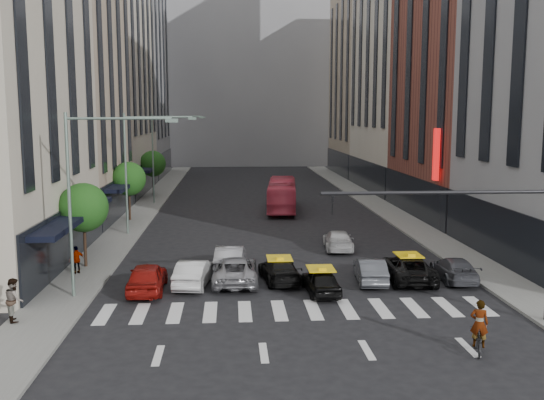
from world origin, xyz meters
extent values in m
plane|color=black|center=(0.00, 0.00, 0.00)|extent=(160.00, 160.00, 0.00)
cube|color=slate|center=(-11.50, 30.00, 0.07)|extent=(3.00, 96.00, 0.15)
cube|color=slate|center=(11.50, 30.00, 0.07)|extent=(3.00, 96.00, 0.15)
cube|color=tan|center=(-17.00, 28.00, 12.00)|extent=(8.00, 16.00, 24.00)
cube|color=beige|center=(-17.00, 46.00, 18.00)|extent=(8.00, 20.00, 36.00)
cube|color=gray|center=(-17.00, 65.00, 15.00)|extent=(8.00, 18.00, 30.00)
cube|color=brown|center=(17.00, 27.00, 13.00)|extent=(8.00, 18.00, 26.00)
cube|color=beige|center=(17.00, 46.00, 20.00)|extent=(8.00, 20.00, 40.00)
cube|color=tan|center=(17.00, 65.00, 14.00)|extent=(8.00, 18.00, 28.00)
cube|color=gray|center=(0.00, 85.00, 18.00)|extent=(30.00, 10.00, 36.00)
cylinder|color=black|center=(-11.80, 10.00, 1.72)|extent=(0.18, 0.18, 3.15)
sphere|color=#134314|center=(-11.80, 10.00, 3.66)|extent=(2.88, 2.88, 2.88)
cylinder|color=black|center=(-11.80, 26.00, 1.72)|extent=(0.18, 0.18, 3.15)
sphere|color=#134314|center=(-11.80, 26.00, 3.66)|extent=(2.88, 2.88, 2.88)
cylinder|color=black|center=(-11.80, 42.00, 1.72)|extent=(0.18, 0.18, 3.15)
sphere|color=#134314|center=(-11.80, 42.00, 3.66)|extent=(2.88, 2.88, 2.88)
cylinder|color=gray|center=(-11.00, 4.00, 4.65)|extent=(0.16, 0.16, 9.00)
cylinder|color=gray|center=(-8.50, 4.00, 8.85)|extent=(5.00, 0.12, 0.12)
cube|color=gray|center=(-6.00, 4.00, 8.75)|extent=(0.60, 0.25, 0.18)
cylinder|color=gray|center=(-11.00, 20.00, 4.65)|extent=(0.16, 0.16, 9.00)
cylinder|color=gray|center=(-8.50, 20.00, 8.85)|extent=(5.00, 0.12, 0.12)
cube|color=gray|center=(-6.00, 20.00, 8.75)|extent=(0.60, 0.25, 0.18)
cylinder|color=gray|center=(-11.00, 36.00, 4.65)|extent=(0.16, 0.16, 9.00)
cylinder|color=gray|center=(-8.50, 36.00, 8.85)|extent=(5.00, 0.12, 0.12)
cube|color=gray|center=(-6.00, 36.00, 8.75)|extent=(0.60, 0.25, 0.18)
cylinder|color=black|center=(5.50, -1.00, 5.80)|extent=(10.00, 0.16, 0.16)
imported|color=black|center=(1.00, -1.00, 5.30)|extent=(0.13, 0.16, 0.80)
cube|color=red|center=(12.60, 20.00, 6.00)|extent=(0.30, 0.70, 4.00)
imported|color=maroon|center=(-7.53, 4.96, 0.77)|extent=(1.84, 4.52, 1.53)
imported|color=#BABABA|center=(-5.20, 5.90, 0.71)|extent=(2.06, 4.48, 1.42)
imported|color=#97969B|center=(-3.01, 6.33, 0.72)|extent=(2.44, 5.18, 1.43)
imported|color=black|center=(-0.60, 6.43, 0.64)|extent=(2.31, 4.60, 1.28)
imported|color=black|center=(1.31, 4.01, 0.65)|extent=(1.85, 3.91, 1.29)
imported|color=#46494F|center=(4.30, 5.89, 0.68)|extent=(1.80, 4.23, 1.36)
imported|color=black|center=(6.45, 6.12, 0.71)|extent=(2.66, 5.24, 1.42)
imported|color=#42434A|center=(9.00, 6.01, 0.64)|extent=(2.02, 4.48, 1.27)
imported|color=#9A999E|center=(-3.27, 9.01, 0.75)|extent=(1.92, 4.68, 1.51)
imported|color=silver|center=(3.99, 14.03, 0.66)|extent=(2.22, 4.66, 1.31)
imported|color=#E0425B|center=(1.64, 31.06, 1.50)|extent=(3.54, 10.93, 2.99)
imported|color=black|center=(6.17, -4.08, 0.45)|extent=(1.12, 1.80, 0.89)
imported|color=gray|center=(6.17, -4.08, 1.82)|extent=(0.78, 0.64, 1.85)
imported|color=gray|center=(-12.60, 0.43, 1.10)|extent=(1.04, 1.14, 1.90)
imported|color=gray|center=(-11.90, 8.36, 0.93)|extent=(0.97, 0.84, 1.56)
camera|label=1|loc=(-3.19, -25.57, 9.03)|focal=40.00mm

